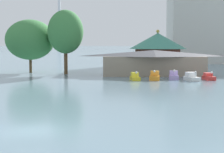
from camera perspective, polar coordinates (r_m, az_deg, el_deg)
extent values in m
plane|color=slate|center=(25.18, -12.69, -8.37)|extent=(2000.00, 2000.00, 0.00)
cube|color=yellow|center=(58.06, 3.69, -0.31)|extent=(1.74, 2.92, 0.57)
cube|color=yellow|center=(58.34, 3.63, 0.34)|extent=(1.30, 1.40, 0.69)
cylinder|color=yellow|center=(56.93, 3.89, 0.17)|extent=(0.14, 0.14, 0.59)
sphere|color=white|center=(56.89, 3.90, 0.65)|extent=(0.35, 0.35, 0.35)
cube|color=orange|center=(58.36, 6.80, -0.21)|extent=(1.88, 2.61, 0.75)
cube|color=gold|center=(58.59, 6.83, 0.54)|extent=(1.47, 1.26, 0.74)
cylinder|color=orange|center=(57.33, 6.75, 0.36)|extent=(0.14, 0.14, 0.60)
sphere|color=white|center=(57.29, 6.76, 0.84)|extent=(0.37, 0.37, 0.37)
cube|color=#B299D8|center=(60.15, 9.78, -0.12)|extent=(1.71, 2.55, 0.68)
cube|color=#C8ADF0|center=(60.39, 9.78, 0.58)|extent=(1.39, 1.19, 0.74)
cylinder|color=#B299D8|center=(59.12, 9.84, 0.43)|extent=(0.14, 0.14, 0.64)
sphere|color=white|center=(59.08, 9.85, 0.91)|extent=(0.36, 0.36, 0.36)
cube|color=white|center=(58.38, 12.57, -0.35)|extent=(2.41, 3.30, 0.65)
cube|color=white|center=(58.64, 12.42, 0.34)|extent=(1.69, 1.67, 0.71)
cylinder|color=white|center=(57.27, 13.12, 0.21)|extent=(0.14, 0.14, 0.70)
sphere|color=white|center=(57.23, 13.13, 0.71)|extent=(0.30, 0.30, 0.30)
cube|color=red|center=(60.61, 15.15, -0.22)|extent=(1.77, 3.12, 0.61)
cube|color=#E8423C|center=(60.90, 15.03, 0.33)|extent=(1.32, 1.49, 0.51)
cylinder|color=red|center=(59.46, 15.58, 0.22)|extent=(0.14, 0.14, 0.53)
sphere|color=white|center=(59.43, 15.59, 0.64)|extent=(0.33, 0.33, 0.33)
cube|color=gray|center=(66.83, 6.66, 1.69)|extent=(18.42, 6.34, 3.58)
pyramid|color=#4C4C51|center=(66.73, 6.68, 3.71)|extent=(19.89, 7.29, 1.13)
cylinder|color=brown|center=(76.11, 7.26, 2.58)|extent=(9.42, 9.42, 4.82)
cone|color=#387F6B|center=(76.03, 7.29, 5.64)|extent=(11.97, 11.97, 3.31)
sphere|color=#B7993D|center=(76.07, 7.31, 7.15)|extent=(0.70, 0.70, 0.70)
cylinder|color=brown|center=(74.82, -12.82, 1.60)|extent=(0.56, 0.56, 2.62)
ellipsoid|color=#3D7F42|center=(74.69, -12.90, 5.72)|extent=(9.88, 9.88, 8.13)
cylinder|color=brown|center=(70.21, -7.35, 2.02)|extent=(0.70, 0.70, 3.99)
ellipsoid|color=#3D7F42|center=(70.14, -7.41, 7.08)|extent=(6.89, 6.89, 8.39)
cube|color=beige|center=(117.90, 16.15, 8.31)|extent=(28.61, 19.28, 25.29)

